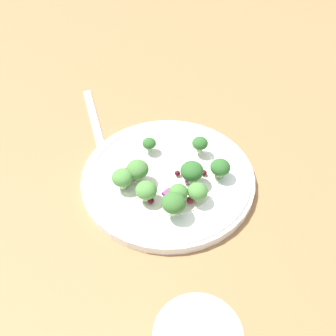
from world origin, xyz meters
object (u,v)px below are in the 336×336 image
(broccoli_floret_1, at_px, (190,174))
(fork, at_px, (97,130))
(broccoli_floret_2, at_px, (174,203))
(broccoli_floret_0, at_px, (197,192))
(plate, at_px, (168,177))

(broccoli_floret_1, height_order, fork, broccoli_floret_1)
(broccoli_floret_2, height_order, fork, broccoli_floret_2)
(broccoli_floret_0, distance_m, fork, 0.21)
(broccoli_floret_0, xyz_separation_m, broccoli_floret_1, (0.02, -0.01, 0.01))
(broccoli_floret_2, bearing_deg, fork, -20.04)
(broccoli_floret_0, xyz_separation_m, fork, (0.21, -0.04, -0.03))
(broccoli_floret_1, distance_m, fork, 0.19)
(plate, xyz_separation_m, broccoli_floret_0, (-0.06, 0.01, 0.02))
(broccoli_floret_0, xyz_separation_m, broccoli_floret_2, (0.01, 0.04, 0.00))
(broccoli_floret_0, bearing_deg, fork, -9.77)
(broccoli_floret_1, bearing_deg, fork, -6.37)
(broccoli_floret_0, height_order, broccoli_floret_1, broccoli_floret_1)
(fork, bearing_deg, broccoli_floret_2, 159.96)
(plate, distance_m, broccoli_floret_1, 0.04)
(broccoli_floret_0, height_order, broccoli_floret_2, broccoli_floret_2)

